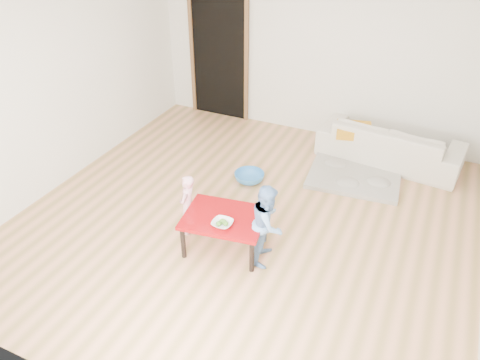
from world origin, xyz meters
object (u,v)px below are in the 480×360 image
Objects in this scene: sofa at (390,143)px; basin at (249,177)px; red_table at (225,232)px; child_blue at (268,224)px; child_pink at (188,205)px; bowl at (222,224)px.

basin is (-1.54, -1.30, -0.22)m from sofa.
child_blue reaches higher than red_table.
child_pink is at bearing -98.74° from basin.
child_blue is at bearing 24.88° from bowl.
child_blue is at bearing 79.52° from sofa.
basin is at bearing 163.87° from child_pink.
red_table is 4.05× the size of bowl.
basin is at bearing 23.49° from child_blue.
sofa reaches higher than bowl.
child_blue is at bearing 5.63° from red_table.
sofa is 2.03m from basin.
red_table is 2.13× the size of basin.
child_blue is at bearing 80.44° from child_pink.
sofa reaches higher than basin.
basin is (-0.76, 1.26, -0.38)m from child_blue.
basin is at bearing 46.67° from sofa.
bowl reaches higher than red_table.
bowl is 1.54m from basin.
bowl is (0.05, -0.15, 0.23)m from red_table.
red_table is at bearing -77.18° from basin.
red_table is at bearing 71.02° from sofa.
bowl is at bearing 73.06° from sofa.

